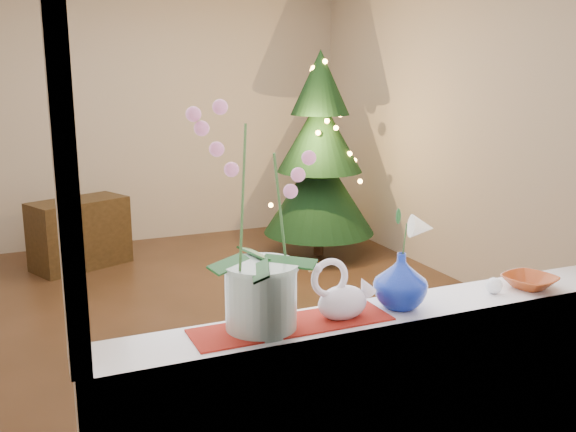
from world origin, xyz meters
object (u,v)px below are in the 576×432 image
side_table (80,233)px  blue_vase (401,276)px  orchid_pot (260,219)px  swan (343,290)px  paperweight (494,286)px  amber_dish (530,282)px  xmas_tree (320,155)px

side_table → blue_vase: bearing=-103.7°
orchid_pot → swan: (0.29, -0.03, -0.27)m
orchid_pot → paperweight: 1.02m
amber_dish → side_table: bearing=108.0°
orchid_pot → blue_vase: bearing=-1.3°
amber_dish → xmas_tree: size_ratio=0.09×
swan → blue_vase: (0.25, 0.01, 0.01)m
orchid_pot → xmas_tree: xmas_tree is taller
blue_vase → side_table: blue_vase is taller
blue_vase → xmas_tree: (1.45, 3.60, -0.05)m
swan → xmas_tree: bearing=76.4°
blue_vase → amber_dish: 0.61m
amber_dish → side_table: amber_dish is taller
paperweight → swan: bearing=179.5°
paperweight → blue_vase: bearing=177.3°
orchid_pot → amber_dish: 1.19m
blue_vase → xmas_tree: bearing=68.1°
xmas_tree → orchid_pot: bearing=-118.9°
orchid_pot → side_table: bearing=92.9°
blue_vase → amber_dish: (0.60, -0.02, -0.10)m
xmas_tree → side_table: 2.35m
xmas_tree → amber_dish: bearing=-103.2°
orchid_pot → xmas_tree: size_ratio=0.39×
blue_vase → amber_dish: size_ratio=1.39×
blue_vase → xmas_tree: size_ratio=0.12×
paperweight → amber_dish: size_ratio=0.38×
blue_vase → side_table: 4.24m
orchid_pot → paperweight: orchid_pot is taller
paperweight → side_table: bearing=105.7°
amber_dish → paperweight: bearing=179.6°
orchid_pot → swan: bearing=-5.1°
swan → xmas_tree: 3.99m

